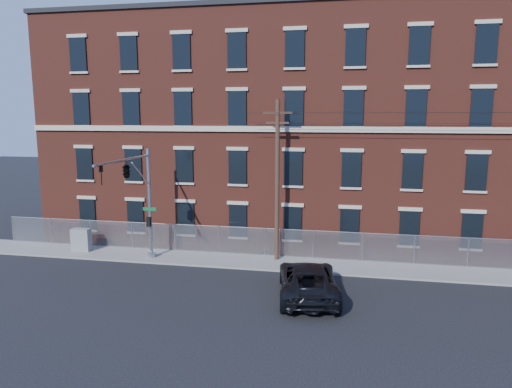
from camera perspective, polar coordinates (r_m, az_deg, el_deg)
The scene contains 8 objects.
ground at distance 25.62m, azimuth -3.93°, elevation -11.53°, with size 140.00×140.00×0.00m, color black.
sidewalk at distance 30.09m, azimuth 21.75°, elevation -8.85°, with size 65.00×3.00×0.12m, color gray.
mill_building at distance 37.47m, azimuth 20.02°, elevation 7.37°, with size 55.30×14.32×16.30m.
chain_link_fence at distance 31.03m, azimuth 21.42°, elevation -6.35°, with size 59.06×0.06×1.85m.
traffic_signal_mast at distance 28.33m, azimuth -14.71°, elevation 1.49°, with size 0.90×6.75×7.00m.
utility_pole_near at distance 29.25m, azimuth 2.58°, elevation 1.95°, with size 1.80×0.28×10.00m.
pickup_truck at distance 24.64m, azimuth 6.28°, elevation -10.30°, with size 2.86×6.21×1.73m, color black.
utility_cabinet at distance 34.08m, azimuth -20.35°, elevation -5.19°, with size 1.22×0.61×1.53m, color gray.
Camera 1 is at (6.24, -23.08, 9.20)m, focal length 33.14 mm.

